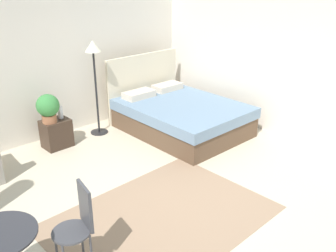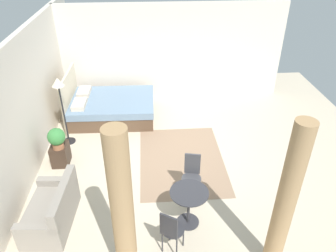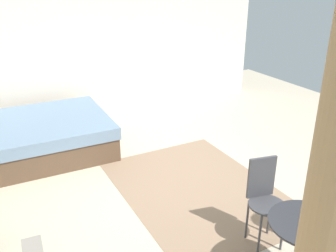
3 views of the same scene
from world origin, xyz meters
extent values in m
cube|color=beige|center=(0.00, 0.00, -0.01)|extent=(9.24, 9.44, 0.02)
cube|color=silver|center=(3.12, 0.00, 1.38)|extent=(0.12, 6.44, 2.77)
cube|color=#93755B|center=(-0.15, 0.04, 0.00)|extent=(2.57, 1.86, 0.01)
cube|color=brown|center=(1.91, 1.70, 0.18)|extent=(1.68, 2.19, 0.36)
cube|color=slate|center=(1.91, 1.70, 0.45)|extent=(1.73, 2.23, 0.18)
cylinder|color=#2D2D33|center=(-1.95, 0.12, 0.71)|extent=(0.66, 0.66, 0.02)
cylinder|color=#3F3F44|center=(-1.45, 0.15, 0.24)|extent=(0.02, 0.02, 0.47)
cylinder|color=#3F3F44|center=(-1.50, -0.11, 0.24)|extent=(0.02, 0.02, 0.47)
cylinder|color=#3F3F44|center=(-1.20, 0.10, 0.24)|extent=(0.02, 0.02, 0.47)
cylinder|color=#3F3F44|center=(-1.25, -0.16, 0.24)|extent=(0.02, 0.02, 0.47)
cylinder|color=#3F3F44|center=(-1.35, -0.01, 0.48)|extent=(0.44, 0.44, 0.02)
cube|color=#3F3F44|center=(-1.19, -0.04, 0.71)|extent=(0.09, 0.30, 0.45)
camera|label=1|loc=(-2.67, -2.70, 2.76)|focal=39.94mm
camera|label=2|loc=(-5.91, 0.76, 4.51)|focal=34.63mm
camera|label=3|loc=(-3.62, 2.32, 2.64)|focal=39.51mm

